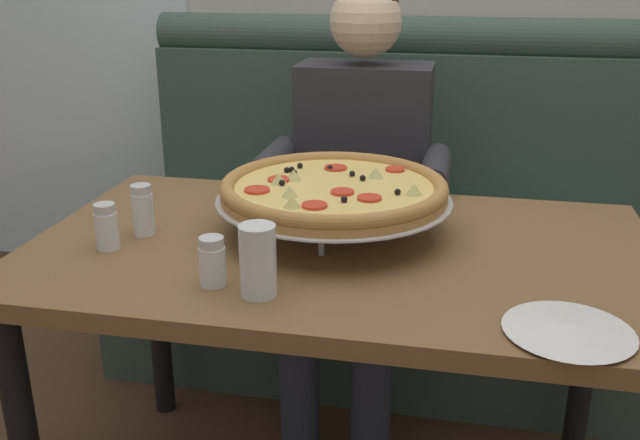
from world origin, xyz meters
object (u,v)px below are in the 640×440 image
object	(u,v)px
pizza	(334,190)
shaker_pepper_flakes	(213,265)
plate_near_left	(569,328)
booth_bench	(383,240)
drinking_glass	(258,264)
diner_main	(358,174)
shaker_parmesan	(107,230)
shaker_oregano	(143,213)
dining_table	(340,281)
patio_chair	(130,124)

from	to	relation	value
pizza	shaker_pepper_flakes	size ratio (longest dim) A/B	5.49
plate_near_left	booth_bench	bearing A→B (deg)	110.35
booth_bench	drinking_glass	xyz separation A→B (m)	(-0.10, -1.14, 0.39)
diner_main	shaker_parmesan	xyz separation A→B (m)	(-0.43, -0.73, 0.06)
booth_bench	shaker_parmesan	bearing A→B (deg)	-115.79
diner_main	plate_near_left	size ratio (longest dim) A/B	5.90
diner_main	plate_near_left	xyz separation A→B (m)	(0.49, -0.91, 0.03)
shaker_oregano	shaker_parmesan	world-z (taller)	shaker_oregano
shaker_oregano	drinking_glass	world-z (taller)	drinking_glass
booth_bench	diner_main	distance (m)	0.41
diner_main	plate_near_left	world-z (taller)	diner_main
dining_table	drinking_glass	distance (m)	0.33
booth_bench	diner_main	xyz separation A→B (m)	(-0.05, -0.27, 0.31)
shaker_parmesan	diner_main	bearing A→B (deg)	59.51
pizza	shaker_oregano	xyz separation A→B (m)	(-0.41, -0.10, -0.05)
diner_main	dining_table	bearing A→B (deg)	-85.09
patio_chair	dining_table	bearing A→B (deg)	-53.00
booth_bench	patio_chair	world-z (taller)	booth_bench
shaker_parmesan	drinking_glass	bearing A→B (deg)	-21.57
booth_bench	patio_chair	xyz separation A→B (m)	(-1.43, 1.03, 0.13)
shaker_oregano	pizza	bearing A→B (deg)	13.52
shaker_pepper_flakes	plate_near_left	bearing A→B (deg)	-5.47
dining_table	diner_main	distance (m)	0.61
shaker_pepper_flakes	plate_near_left	size ratio (longest dim) A/B	0.44
dining_table	drinking_glass	size ratio (longest dim) A/B	9.89
plate_near_left	diner_main	bearing A→B (deg)	118.19
shaker_pepper_flakes	drinking_glass	xyz separation A→B (m)	(0.10, -0.02, 0.02)
dining_table	shaker_pepper_flakes	bearing A→B (deg)	-128.97
pizza	shaker_pepper_flakes	xyz separation A→B (m)	(-0.17, -0.32, -0.06)
dining_table	shaker_oregano	size ratio (longest dim) A/B	11.68
pizza	plate_near_left	size ratio (longest dim) A/B	2.43
booth_bench	drinking_glass	size ratio (longest dim) A/B	12.79
pizza	shaker_pepper_flakes	bearing A→B (deg)	-118.24
shaker_pepper_flakes	shaker_oregano	size ratio (longest dim) A/B	0.83
shaker_pepper_flakes	diner_main	bearing A→B (deg)	80.16
drinking_glass	patio_chair	xyz separation A→B (m)	(-1.33, 2.17, -0.27)
pizza	shaker_parmesan	xyz separation A→B (m)	(-0.45, -0.19, -0.06)
pizza	plate_near_left	bearing A→B (deg)	-39.24
diner_main	plate_near_left	distance (m)	1.04
diner_main	drinking_glass	size ratio (longest dim) A/B	9.38
booth_bench	plate_near_left	bearing A→B (deg)	-69.65
patio_chair	plate_near_left	bearing A→B (deg)	-49.75
shaker_oregano	booth_bench	bearing A→B (deg)	63.84
shaker_pepper_flakes	booth_bench	bearing A→B (deg)	79.87
shaker_parmesan	patio_chair	world-z (taller)	patio_chair
plate_near_left	patio_chair	world-z (taller)	patio_chair
drinking_glass	booth_bench	bearing A→B (deg)	84.85
patio_chair	diner_main	bearing A→B (deg)	-43.18
booth_bench	shaker_pepper_flakes	distance (m)	1.19
shaker_parmesan	patio_chair	size ratio (longest dim) A/B	0.12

